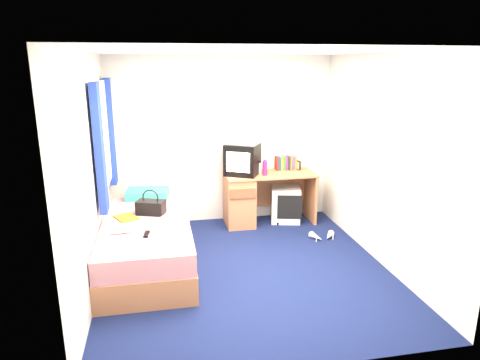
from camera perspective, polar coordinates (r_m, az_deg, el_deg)
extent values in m
plane|color=#0C1438|center=(5.01, 0.75, -11.84)|extent=(3.40, 3.40, 0.00)
plane|color=white|center=(4.46, 0.86, 16.79)|extent=(3.40, 3.40, 0.00)
plane|color=silver|center=(6.22, -2.40, 5.27)|extent=(3.20, 0.00, 3.20)
plane|color=silver|center=(3.02, 7.44, -5.94)|extent=(3.20, 0.00, 3.20)
plane|color=silver|center=(4.55, -19.35, 0.62)|extent=(0.00, 3.40, 3.40)
plane|color=silver|center=(5.15, 18.53, 2.35)|extent=(0.00, 3.40, 3.40)
cube|color=#B7744C|center=(5.16, -12.24, -9.50)|extent=(1.00, 2.00, 0.30)
cube|color=brown|center=(4.80, -6.24, -11.06)|extent=(0.02, 0.70, 0.18)
cube|color=silver|center=(5.05, -12.41, -6.72)|extent=(0.98, 1.98, 0.24)
cube|color=#1C72B6|center=(5.84, -12.23, -1.82)|extent=(0.58, 0.41, 0.12)
cube|color=#B7744C|center=(6.19, 3.99, 0.77)|extent=(1.30, 0.55, 0.03)
cube|color=#B7744C|center=(6.19, -0.10, -2.78)|extent=(0.40, 0.52, 0.72)
cube|color=#B7744C|center=(6.48, 9.33, -2.18)|extent=(0.04, 0.52, 0.72)
cube|color=#B7744C|center=(6.56, 5.50, -0.99)|extent=(0.78, 0.03, 0.55)
cube|color=silver|center=(6.41, 6.06, -3.18)|extent=(0.50, 0.50, 0.52)
cube|color=black|center=(6.06, 0.34, 2.80)|extent=(0.59, 0.57, 0.44)
cube|color=#D7C287|center=(5.87, -0.26, 2.39)|extent=(0.30, 0.18, 0.27)
cube|color=silver|center=(6.01, 0.34, 5.25)|extent=(0.54, 0.49, 0.08)
cube|color=maroon|center=(6.37, 4.90, 2.24)|extent=(0.03, 0.13, 0.20)
cube|color=navy|center=(6.38, 5.20, 2.25)|extent=(0.03, 0.13, 0.20)
cube|color=gold|center=(6.38, 5.51, 2.27)|extent=(0.03, 0.13, 0.20)
cube|color=#337F33|center=(6.39, 5.81, 2.28)|extent=(0.03, 0.13, 0.20)
cube|color=#7F337F|center=(6.40, 6.11, 2.29)|extent=(0.03, 0.13, 0.20)
cube|color=#262626|center=(6.41, 6.41, 2.30)|extent=(0.03, 0.13, 0.20)
cube|color=#B26633|center=(6.43, 6.71, 2.32)|extent=(0.03, 0.13, 0.20)
cube|color=#4C4C99|center=(6.44, 7.00, 2.33)|extent=(0.03, 0.13, 0.20)
cube|color=olive|center=(6.45, 7.30, 2.34)|extent=(0.03, 0.13, 0.20)
cube|color=#2F200F|center=(6.42, 7.73, 1.98)|extent=(0.06, 0.12, 0.14)
cylinder|color=#D61E64|center=(6.04, 3.34, 1.55)|extent=(0.08, 0.08, 0.20)
cylinder|color=silver|center=(6.12, 2.68, 1.57)|extent=(0.05, 0.05, 0.16)
cube|color=black|center=(5.22, -11.79, -3.59)|extent=(0.37, 0.29, 0.16)
torus|color=black|center=(5.19, -11.86, -2.32)|extent=(0.19, 0.08, 0.20)
cube|color=silver|center=(4.73, -8.74, -5.84)|extent=(0.34, 0.30, 0.10)
cube|color=yellow|center=(5.17, -14.95, -4.86)|extent=(0.31, 0.34, 0.01)
cylinder|color=white|center=(4.73, -15.61, -6.49)|extent=(0.21, 0.09, 0.07)
cube|color=yellow|center=(4.59, -12.05, -7.31)|extent=(0.23, 0.09, 0.01)
cube|color=black|center=(4.63, -12.34, -7.06)|extent=(0.07, 0.17, 0.02)
cube|color=silver|center=(5.37, -18.08, 5.62)|extent=(0.02, 0.90, 1.10)
cube|color=white|center=(5.31, -18.51, 11.90)|extent=(0.06, 1.06, 0.08)
cube|color=white|center=(5.49, -17.47, -0.45)|extent=(0.06, 1.06, 0.08)
cube|color=navy|center=(4.79, -18.24, 3.90)|extent=(0.08, 0.24, 1.40)
cube|color=navy|center=(5.95, -16.92, 6.11)|extent=(0.08, 0.24, 1.40)
cone|color=silver|center=(5.85, 10.16, -7.49)|extent=(0.16, 0.24, 0.09)
cone|color=silver|center=(5.92, 11.78, -7.32)|extent=(0.21, 0.23, 0.09)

